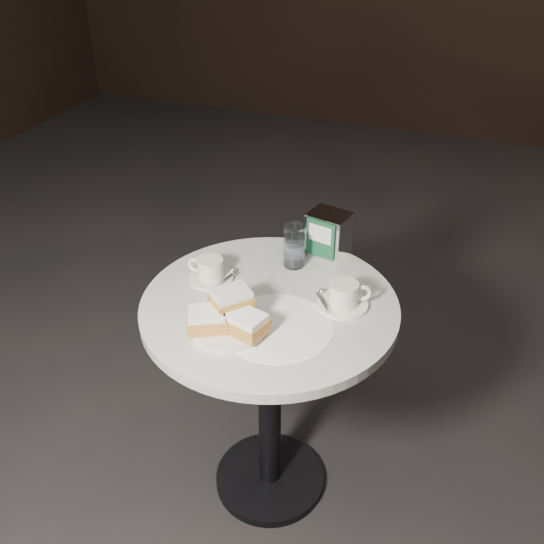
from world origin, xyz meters
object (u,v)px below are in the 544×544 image
at_px(coffee_cup_left, 210,271).
at_px(napkin_dispenser, 328,234).
at_px(beignet_plate, 228,318).
at_px(water_glass_right, 294,251).
at_px(cafe_table, 270,358).
at_px(water_glass_left, 294,241).
at_px(coffee_cup_right, 344,296).

distance_m(coffee_cup_left, napkin_dispenser, 0.37).
height_order(coffee_cup_left, napkin_dispenser, napkin_dispenser).
relative_size(beignet_plate, coffee_cup_left, 1.67).
xyz_separation_m(beignet_plate, water_glass_right, (0.06, 0.35, 0.01)).
bearing_deg(cafe_table, napkin_dispenser, 75.32).
xyz_separation_m(coffee_cup_left, water_glass_left, (0.18, 0.21, 0.02)).
bearing_deg(napkin_dispenser, coffee_cup_left, -124.55).
height_order(cafe_table, napkin_dispenser, napkin_dispenser).
bearing_deg(water_glass_left, coffee_cup_left, -131.35).
relative_size(cafe_table, water_glass_right, 7.41).
xyz_separation_m(water_glass_left, water_glass_right, (0.02, -0.05, -0.00)).
bearing_deg(coffee_cup_right, water_glass_left, 114.39).
bearing_deg(water_glass_left, cafe_table, -86.45).
xyz_separation_m(cafe_table, beignet_plate, (-0.06, -0.15, 0.23)).
bearing_deg(cafe_table, water_glass_right, 89.34).
bearing_deg(beignet_plate, coffee_cup_right, 38.83).
xyz_separation_m(coffee_cup_right, water_glass_right, (-0.19, 0.15, 0.02)).
distance_m(beignet_plate, water_glass_right, 0.35).
height_order(cafe_table, beignet_plate, beignet_plate).
height_order(coffee_cup_left, water_glass_right, water_glass_right).
height_order(water_glass_right, napkin_dispenser, napkin_dispenser).
bearing_deg(water_glass_left, beignet_plate, -95.85).
height_order(coffee_cup_left, water_glass_left, water_glass_left).
distance_m(coffee_cup_left, water_glass_left, 0.27).
distance_m(cafe_table, water_glass_left, 0.35).
xyz_separation_m(coffee_cup_right, water_glass_left, (-0.21, 0.20, 0.02)).
relative_size(cafe_table, water_glass_left, 7.40).
distance_m(cafe_table, coffee_cup_left, 0.30).
height_order(water_glass_left, water_glass_right, same).
height_order(beignet_plate, coffee_cup_right, beignet_plate).
bearing_deg(coffee_cup_right, cafe_table, 174.11).
height_order(water_glass_left, napkin_dispenser, napkin_dispenser).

